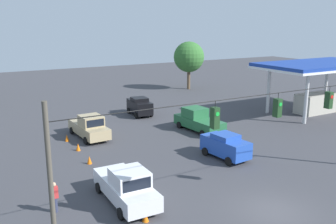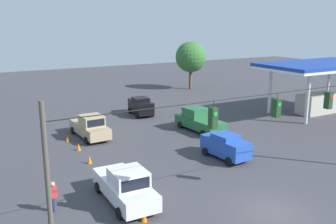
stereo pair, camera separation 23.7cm
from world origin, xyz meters
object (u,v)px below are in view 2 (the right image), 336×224
traffic_cone_fourth (89,160)px  gas_station (320,77)px  sedan_black_oncoming_deep (141,106)px  traffic_cone_second (123,192)px  traffic_cone_third (103,174)px  overhead_signal_span (274,131)px  pickup_truck_white_parked_shoulder (125,186)px  traffic_cone_farthest (68,138)px  traffic_cone_fifth (79,147)px  pedestrian (53,197)px  sedan_blue_crossing_near (225,146)px  tree_horizon_right (191,57)px  traffic_cone_nearest (144,216)px  pickup_truck_tan_withflow_far (90,127)px  pickup_truck_green_oncoming_far (199,120)px

traffic_cone_fourth → gas_station: 27.88m
sedan_black_oncoming_deep → traffic_cone_second: size_ratio=6.78×
traffic_cone_fourth → traffic_cone_third: bearing=89.8°
traffic_cone_third → gas_station: (-27.50, -5.60, 3.87)m
overhead_signal_span → pickup_truck_white_parked_shoulder: 8.78m
traffic_cone_farthest → pickup_truck_white_parked_shoulder: bearing=89.8°
pickup_truck_white_parked_shoulder → traffic_cone_fifth: bearing=-91.0°
traffic_cone_second → pedestrian: pedestrian is taller
gas_station → traffic_cone_fourth: bearing=5.4°
sedan_blue_crossing_near → traffic_cone_farthest: 13.73m
overhead_signal_span → tree_horizon_right: bearing=-116.1°
traffic_cone_third → gas_station: size_ratio=0.04×
traffic_cone_fourth → gas_station: (-27.49, -2.58, 3.87)m
traffic_cone_nearest → traffic_cone_farthest: size_ratio=1.00×
traffic_cone_fourth → tree_horizon_right: (-23.30, -22.77, 4.61)m
traffic_cone_second → traffic_cone_third: same height
pickup_truck_white_parked_shoulder → pickup_truck_tan_withflow_far: bearing=-99.2°
pickup_truck_green_oncoming_far → pickup_truck_white_parked_shoulder: bearing=40.6°
sedan_blue_crossing_near → traffic_cone_second: 9.58m
pickup_truck_green_oncoming_far → pickup_truck_white_parked_shoulder: 15.56m
overhead_signal_span → traffic_cone_third: (6.45, -8.58, -4.21)m
traffic_cone_second → traffic_cone_fifth: (-0.10, -9.44, 0.00)m
traffic_cone_second → gas_station: gas_station is taller
traffic_cone_nearest → pedestrian: pedestrian is taller
tree_horizon_right → traffic_cone_farthest: bearing=35.6°
pickup_truck_white_parked_shoulder → pedestrian: bearing=-12.9°
pickup_truck_green_oncoming_far → sedan_black_oncoming_deep: (2.22, -8.20, 0.05)m
traffic_cone_fourth → traffic_cone_fifth: same height
traffic_cone_nearest → pickup_truck_white_parked_shoulder: bearing=-90.8°
pickup_truck_white_parked_shoulder → sedan_black_oncoming_deep: bearing=-117.6°
traffic_cone_fifth → tree_horizon_right: (-23.16, -19.53, 4.61)m
pickup_truck_white_parked_shoulder → traffic_cone_third: pickup_truck_white_parked_shoulder is taller
traffic_cone_farthest → sedan_blue_crossing_near: bearing=132.8°
traffic_cone_third → tree_horizon_right: (-23.31, -25.78, 4.61)m
overhead_signal_span → traffic_cone_third: size_ratio=39.26×
traffic_cone_fifth → traffic_cone_farthest: same height
traffic_cone_third → traffic_cone_farthest: same height
overhead_signal_span → pickup_truck_green_oncoming_far: (-5.33, -14.87, -3.53)m
pickup_truck_tan_withflow_far → traffic_cone_nearest: 15.63m
traffic_cone_third → overhead_signal_span: bearing=126.9°
traffic_cone_fourth → traffic_cone_farthest: (-0.00, -6.10, 0.00)m
pickup_truck_white_parked_shoulder → traffic_cone_nearest: 2.54m
overhead_signal_span → traffic_cone_fourth: overhead_signal_span is taller
pickup_truck_green_oncoming_far → tree_horizon_right: bearing=-120.6°
traffic_cone_fourth → traffic_cone_second: bearing=90.3°
traffic_cone_fifth → pickup_truck_tan_withflow_far: bearing=-123.3°
traffic_cone_fourth → pedestrian: pedestrian is taller
overhead_signal_span → traffic_cone_farthest: 19.30m
pedestrian → pickup_truck_white_parked_shoulder: bearing=167.1°
pickup_truck_green_oncoming_far → traffic_cone_farthest: size_ratio=9.33×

